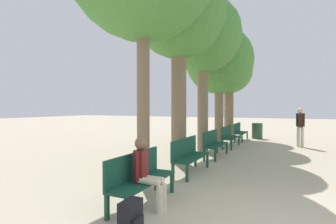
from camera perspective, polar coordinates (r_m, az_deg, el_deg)
bench_row_0 at (r=4.83m, az=-6.27°, el=-13.45°), size 0.45×1.69×0.91m
bench_row_1 at (r=6.97m, az=4.45°, el=-8.93°), size 0.45×1.69×0.91m
bench_row_2 at (r=9.27m, az=9.89°, el=-6.46°), size 0.45×1.69×0.91m
bench_row_3 at (r=11.62m, az=13.12°, el=-4.94°), size 0.45×1.69×0.91m
bench_row_4 at (r=14.00m, az=15.25°, el=-3.94°), size 0.45×1.69×0.91m
tree_row_1 at (r=8.70m, az=2.37°, el=20.51°), size 2.94×2.94×6.19m
tree_row_2 at (r=10.87m, az=7.62°, el=16.09°), size 3.03×3.03×6.13m
tree_row_3 at (r=13.14m, az=11.09°, el=10.85°), size 3.28×3.28×5.64m
tree_row_4 at (r=15.20m, az=13.14°, el=8.49°), size 2.59×2.59×5.09m
person_seated at (r=4.57m, az=-4.71°, el=-12.60°), size 0.56×0.32×1.21m
backpack at (r=3.81m, az=-8.07°, el=-22.01°), size 0.23×0.35×0.48m
pedestrian_near at (r=12.72m, az=26.86°, el=-2.44°), size 0.34×0.23×1.70m
trash_bin at (r=15.26m, az=18.84°, el=-3.89°), size 0.56×0.56×0.85m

